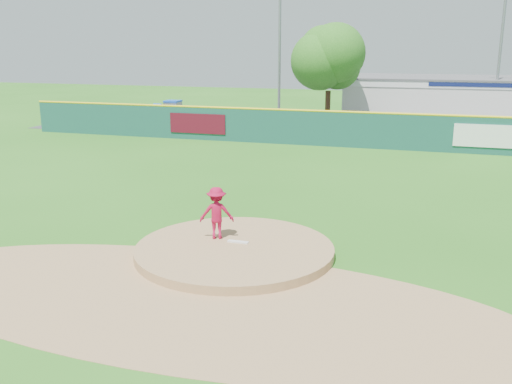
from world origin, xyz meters
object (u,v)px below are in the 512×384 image
(deciduous_tree, at_px, (329,61))
(light_pole_left, at_px, (280,39))
(van, at_px, (347,124))
(playground_slide, at_px, (173,112))
(pitcher, at_px, (217,213))
(pool_building_grp, at_px, (449,99))
(light_pole_right, at_px, (501,46))

(deciduous_tree, height_order, light_pole_left, light_pole_left)
(van, distance_m, deciduous_tree, 4.89)
(van, relative_size, playground_slide, 1.66)
(pitcher, xyz_separation_m, pool_building_grp, (6.71, 31.50, 0.66))
(deciduous_tree, relative_size, light_pole_left, 0.67)
(playground_slide, relative_size, light_pole_right, 0.31)
(van, height_order, deciduous_tree, deciduous_tree)
(light_pole_left, bearing_deg, deciduous_tree, -26.57)
(playground_slide, bearing_deg, light_pole_left, 19.37)
(van, bearing_deg, pitcher, 178.03)
(van, height_order, pool_building_grp, pool_building_grp)
(pitcher, bearing_deg, light_pole_right, -127.67)
(van, relative_size, deciduous_tree, 0.69)
(van, bearing_deg, deciduous_tree, 34.54)
(playground_slide, distance_m, light_pole_left, 9.43)
(playground_slide, distance_m, deciduous_tree, 12.02)
(deciduous_tree, height_order, light_pole_right, light_pole_right)
(van, bearing_deg, pool_building_grp, -34.10)
(pool_building_grp, relative_size, playground_slide, 4.97)
(pitcher, xyz_separation_m, deciduous_tree, (-1.29, 24.51, 3.55))
(deciduous_tree, bearing_deg, light_pole_right, 19.98)
(pitcher, bearing_deg, deciduous_tree, -105.84)
(pitcher, distance_m, van, 22.03)
(deciduous_tree, xyz_separation_m, light_pole_right, (11.00, 4.00, 0.99))
(deciduous_tree, relative_size, light_pole_right, 0.74)
(pool_building_grp, distance_m, deciduous_tree, 11.01)
(pitcher, height_order, pool_building_grp, pool_building_grp)
(van, xyz_separation_m, light_pole_left, (-5.76, 4.49, 5.33))
(pool_building_grp, height_order, deciduous_tree, deciduous_tree)
(playground_slide, xyz_separation_m, light_pole_left, (7.42, 2.61, 5.20))
(van, distance_m, light_pole_right, 12.27)
(van, height_order, playground_slide, playground_slide)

